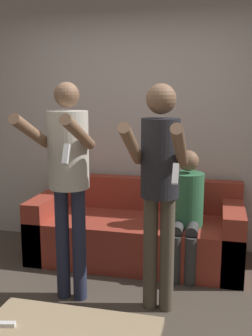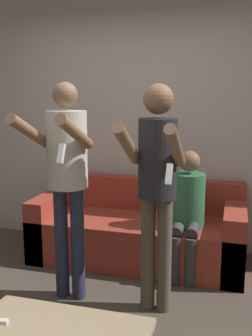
# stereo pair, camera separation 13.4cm
# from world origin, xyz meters

# --- Properties ---
(ground_plane) EXTENTS (14.00, 14.00, 0.00)m
(ground_plane) POSITION_xyz_m (0.00, 0.00, 0.00)
(ground_plane) COLOR #4C4238
(wall_back) EXTENTS (6.40, 0.06, 2.70)m
(wall_back) POSITION_xyz_m (0.00, 1.79, 1.35)
(wall_back) COLOR beige
(wall_back) RESTS_ON ground_plane
(couch) EXTENTS (2.07, 0.85, 0.78)m
(couch) POSITION_xyz_m (0.10, 1.33, 0.28)
(couch) COLOR #9E3828
(couch) RESTS_ON ground_plane
(person_standing_left) EXTENTS (0.44, 0.68, 1.74)m
(person_standing_left) POSITION_xyz_m (-0.25, 0.43, 1.09)
(person_standing_left) COLOR #282D47
(person_standing_left) RESTS_ON ground_plane
(person_standing_right) EXTENTS (0.40, 0.65, 1.73)m
(person_standing_right) POSITION_xyz_m (0.46, 0.43, 1.07)
(person_standing_right) COLOR brown
(person_standing_right) RESTS_ON ground_plane
(person_seated) EXTENTS (0.30, 0.53, 1.15)m
(person_seated) POSITION_xyz_m (0.61, 1.15, 0.63)
(person_seated) COLOR #383838
(person_seated) RESTS_ON ground_plane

